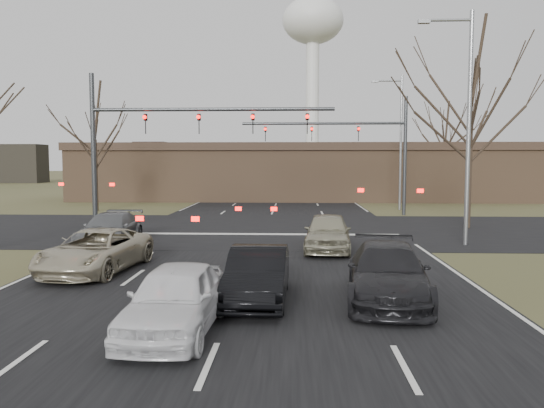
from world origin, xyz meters
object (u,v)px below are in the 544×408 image
at_px(mast_arm_near, 158,133).
at_px(streetlight_right_far, 399,135).
at_px(car_silver_ahead, 328,232).
at_px(mast_arm_far, 363,141).
at_px(water_tower, 313,31).
at_px(streetlight_right_near, 465,116).
at_px(car_charcoal_sedan, 388,273).
at_px(car_black_hatch, 258,275).
at_px(car_white_sedan, 175,299).
at_px(car_silver_suv, 96,251).
at_px(car_grey_ahead, 110,229).
at_px(building, 299,171).

bearing_deg(mast_arm_near, streetlight_right_far, 43.89).
bearing_deg(car_silver_ahead, mast_arm_far, 81.84).
height_order(mast_arm_near, car_silver_ahead, mast_arm_near).
bearing_deg(water_tower, mast_arm_near, -95.99).
bearing_deg(car_silver_ahead, streetlight_right_near, 20.17).
bearing_deg(streetlight_right_far, car_charcoal_sedan, -101.42).
bearing_deg(car_black_hatch, car_white_sedan, -120.32).
distance_m(car_charcoal_sedan, car_silver_ahead, 7.75).
relative_size(car_black_hatch, car_silver_ahead, 0.94).
xyz_separation_m(water_tower, mast_arm_near, (-11.23, -107.00, -30.40)).
bearing_deg(car_silver_suv, streetlight_right_far, 64.33).
height_order(mast_arm_far, streetlight_right_far, streetlight_right_far).
distance_m(mast_arm_far, car_grey_ahead, 19.10).
bearing_deg(streetlight_right_near, car_black_hatch, -130.65).
bearing_deg(car_silver_suv, mast_arm_far, 65.78).
xyz_separation_m(car_white_sedan, car_silver_ahead, (3.91, 10.51, 0.03)).
relative_size(mast_arm_far, car_black_hatch, 2.60).
height_order(car_silver_suv, car_charcoal_sedan, car_charcoal_sedan).
relative_size(mast_arm_far, car_silver_suv, 2.20).
height_order(streetlight_right_far, car_grey_ahead, streetlight_right_far).
distance_m(water_tower, car_black_hatch, 124.65).
relative_size(car_charcoal_sedan, car_grey_ahead, 1.04).
bearing_deg(mast_arm_near, car_charcoal_sedan, -53.20).
relative_size(building, streetlight_right_near, 4.24).
relative_size(streetlight_right_far, car_charcoal_sedan, 1.98).
bearing_deg(mast_arm_near, building, 73.87).
bearing_deg(streetlight_right_far, building, 123.65).
bearing_deg(mast_arm_near, car_black_hatch, -65.15).
distance_m(building, car_grey_ahead, 29.93).
height_order(streetlight_right_near, car_silver_ahead, streetlight_right_near).
distance_m(building, mast_arm_far, 15.75).
distance_m(streetlight_right_near, car_silver_ahead, 7.80).
bearing_deg(water_tower, car_silver_ahead, -91.58).
bearing_deg(mast_arm_near, car_grey_ahead, -108.95).
height_order(building, mast_arm_far, mast_arm_far).
bearing_deg(car_silver_ahead, streetlight_right_far, 75.46).
bearing_deg(streetlight_right_far, car_silver_ahead, -108.95).
distance_m(mast_arm_near, streetlight_right_far, 20.20).
distance_m(car_charcoal_sedan, car_grey_ahead, 13.62).
xyz_separation_m(streetlight_right_near, streetlight_right_far, (0.50, 17.00, 0.00)).
relative_size(mast_arm_near, car_black_hatch, 2.83).
bearing_deg(streetlight_right_far, car_grey_ahead, -131.86).
height_order(car_charcoal_sedan, car_grey_ahead, car_charcoal_sedan).
height_order(building, streetlight_right_near, streetlight_right_near).
xyz_separation_m(car_white_sedan, car_black_hatch, (1.59, 2.60, -0.03)).
height_order(car_silver_suv, car_silver_ahead, car_silver_ahead).
distance_m(mast_arm_near, car_silver_suv, 10.13).
xyz_separation_m(streetlight_right_near, car_white_sedan, (-9.82, -12.18, -4.85)).
distance_m(car_white_sedan, car_silver_ahead, 11.21).
relative_size(building, mast_arm_near, 3.50).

